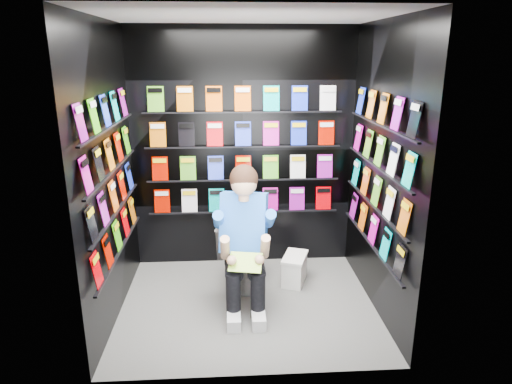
{
  "coord_description": "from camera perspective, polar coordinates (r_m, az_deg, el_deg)",
  "views": [
    {
      "loc": [
        -0.16,
        -3.86,
        2.32
      ],
      "look_at": [
        0.09,
        0.15,
        1.09
      ],
      "focal_mm": 32.0,
      "sensor_mm": 36.0,
      "label": 1
    }
  ],
  "objects": [
    {
      "name": "reader",
      "position": [
        4.23,
        -1.53,
        -3.98
      ],
      "size": [
        0.72,
        0.93,
        1.53
      ],
      "primitive_type": null,
      "rotation": [
        0.0,
        0.0,
        -0.2
      ],
      "color": "blue",
      "rests_on": "toilet"
    },
    {
      "name": "comics_back",
      "position": [
        4.94,
        -1.61,
        5.18
      ],
      "size": [
        2.1,
        0.06,
        1.37
      ],
      "primitive_type": null,
      "color": "#CE660D",
      "rests_on": "wall_back"
    },
    {
      "name": "wall_right",
      "position": [
        4.22,
        15.4,
        2.45
      ],
      "size": [
        0.04,
        2.0,
        2.6
      ],
      "primitive_type": "cube",
      "color": "black",
      "rests_on": "floor"
    },
    {
      "name": "held_comic",
      "position": [
        3.99,
        -1.32,
        -8.77
      ],
      "size": [
        0.31,
        0.22,
        0.12
      ],
      "primitive_type": "cube",
      "rotation": [
        -0.96,
        0.0,
        -0.2
      ],
      "color": "green",
      "rests_on": "reader"
    },
    {
      "name": "toilet",
      "position": [
        4.74,
        -1.66,
        -7.26
      ],
      "size": [
        0.56,
        0.82,
        0.73
      ],
      "primitive_type": "imported",
      "rotation": [
        0.0,
        0.0,
        2.95
      ],
      "color": "white",
      "rests_on": "floor"
    },
    {
      "name": "wall_left",
      "position": [
        4.13,
        -18.01,
        1.9
      ],
      "size": [
        0.04,
        2.0,
        2.6
      ],
      "primitive_type": "cube",
      "color": "black",
      "rests_on": "floor"
    },
    {
      "name": "wall_front",
      "position": [
        3.04,
        -0.29,
        -2.51
      ],
      "size": [
        2.4,
        0.04,
        2.6
      ],
      "primitive_type": "cube",
      "color": "black",
      "rests_on": "floor"
    },
    {
      "name": "ceiling",
      "position": [
        3.88,
        -1.23,
        21.2
      ],
      "size": [
        2.4,
        2.4,
        0.0
      ],
      "primitive_type": "plane",
      "color": "white",
      "rests_on": "floor"
    },
    {
      "name": "floor",
      "position": [
        4.51,
        -1.02,
        -13.93
      ],
      "size": [
        2.4,
        2.4,
        0.0
      ],
      "primitive_type": "plane",
      "color": "#626260",
      "rests_on": "ground"
    },
    {
      "name": "longbox",
      "position": [
        4.86,
        4.84,
        -9.69
      ],
      "size": [
        0.31,
        0.41,
        0.27
      ],
      "primitive_type": "cube",
      "rotation": [
        0.0,
        0.0,
        -0.34
      ],
      "color": "white",
      "rests_on": "floor"
    },
    {
      "name": "comics_left",
      "position": [
        4.12,
        -17.62,
        1.98
      ],
      "size": [
        0.06,
        1.7,
        1.37
      ],
      "primitive_type": null,
      "color": "#CE660D",
      "rests_on": "wall_left"
    },
    {
      "name": "wall_back",
      "position": [
        4.97,
        -1.62,
        5.2
      ],
      "size": [
        2.4,
        0.04,
        2.6
      ],
      "primitive_type": "cube",
      "color": "black",
      "rests_on": "floor"
    },
    {
      "name": "comics_right",
      "position": [
        4.21,
        15.02,
        2.51
      ],
      "size": [
        0.06,
        1.7,
        1.37
      ],
      "primitive_type": null,
      "color": "#CE660D",
      "rests_on": "wall_right"
    },
    {
      "name": "longbox_lid",
      "position": [
        4.8,
        4.88,
        -8.09
      ],
      "size": [
        0.33,
        0.43,
        0.03
      ],
      "primitive_type": "cube",
      "rotation": [
        0.0,
        0.0,
        -0.34
      ],
      "color": "white",
      "rests_on": "longbox"
    }
  ]
}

